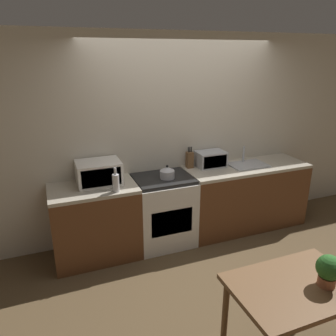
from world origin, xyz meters
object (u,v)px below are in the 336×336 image
Objects in this scene: kettle at (167,173)px; toaster_oven at (211,159)px; dining_table at (295,296)px; bottle at (116,183)px; stove_range at (163,210)px; microwave at (99,172)px.

toaster_oven reaches higher than kettle.
dining_table is (0.25, -1.98, -0.33)m from kettle.
dining_table is (0.93, -1.80, -0.37)m from bottle.
stove_range is 0.87m from bottle.
microwave is at bearing 116.46° from dining_table.
bottle reaches higher than dining_table.
kettle is 0.65× the size of bottle.
bottle is at bearing -160.59° from stove_range.
kettle is at bearing -48.26° from stove_range.
microwave is 1.50m from toaster_oven.
toaster_oven reaches higher than dining_table.
toaster_oven is at bearing 15.47° from bottle.
bottle is at bearing -164.93° from kettle.
kettle is at bearing -9.89° from microwave.
toaster_oven is 2.25m from dining_table.
stove_range is at bearing 131.74° from kettle.
microwave reaches higher than dining_table.
stove_range is 2.05m from dining_table.
microwave is at bearing 111.86° from bottle.
stove_range is 0.94m from toaster_oven.
stove_range is 1.78× the size of microwave.
microwave is 0.35m from bottle.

